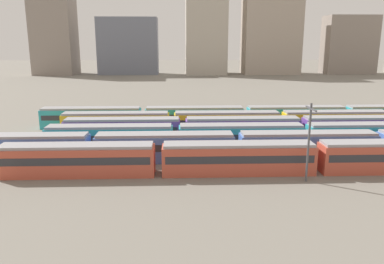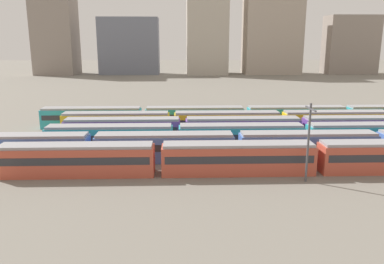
# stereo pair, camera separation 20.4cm
# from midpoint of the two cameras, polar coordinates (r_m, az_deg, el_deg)

# --- Properties ---
(ground_plane) EXTENTS (600.00, 600.00, 0.00)m
(ground_plane) POSITION_cam_midpoint_polar(r_m,az_deg,el_deg) (58.59, -11.19, -2.03)
(ground_plane) COLOR slate
(train_track_0) EXTENTS (74.70, 3.06, 3.75)m
(train_track_0) POSITION_cam_midpoint_polar(r_m,az_deg,el_deg) (47.71, 18.34, -3.60)
(train_track_0) COLOR #BC4C38
(train_track_0) RESTS_ON ground_plane
(train_track_1) EXTENTS (93.60, 3.06, 3.75)m
(train_track_1) POSITION_cam_midpoint_polar(r_m,az_deg,el_deg) (52.61, 17.05, -1.96)
(train_track_1) COLOR #4C70BC
(train_track_1) RESTS_ON ground_plane
(train_track_2) EXTENTS (55.80, 3.06, 3.75)m
(train_track_2) POSITION_cam_midpoint_polar(r_m,az_deg,el_deg) (55.54, 7.44, -0.70)
(train_track_2) COLOR teal
(train_track_2) RESTS_ON ground_plane
(train_track_5) EXTENTS (74.70, 3.06, 3.75)m
(train_track_5) POSITION_cam_midpoint_polar(r_m,az_deg,el_deg) (71.13, 8.13, 2.35)
(train_track_5) COLOR teal
(train_track_5) RESTS_ON ground_plane
(catenary_pole_0) EXTENTS (0.24, 3.20, 8.88)m
(catenary_pole_0) POSITION_cam_midpoint_polar(r_m,az_deg,el_deg) (43.47, 17.24, -0.94)
(catenary_pole_0) COLOR #4C4C51
(catenary_pole_0) RESTS_ON ground_plane
(distant_building_0) EXTENTS (19.05, 17.37, 43.74)m
(distant_building_0) POSITION_cam_midpoint_polar(r_m,az_deg,el_deg) (201.52, -19.86, 14.38)
(distant_building_0) COLOR gray
(distant_building_0) RESTS_ON ground_plane
(distant_building_1) EXTENTS (28.99, 12.70, 27.28)m
(distant_building_1) POSITION_cam_midpoint_polar(r_m,az_deg,el_deg) (193.82, -9.37, 12.61)
(distant_building_1) COLOR slate
(distant_building_1) RESTS_ON ground_plane
(distant_building_2) EXTENTS (19.70, 19.70, 52.80)m
(distant_building_2) POSITION_cam_midpoint_polar(r_m,az_deg,el_deg) (193.08, 2.29, 16.56)
(distant_building_2) COLOR #B2A899
(distant_building_2) RESTS_ON ground_plane
(distant_building_3) EXTENTS (27.35, 17.20, 36.92)m
(distant_building_3) POSITION_cam_midpoint_polar(r_m,az_deg,el_deg) (197.73, 11.94, 13.91)
(distant_building_3) COLOR #A89989
(distant_building_3) RESTS_ON ground_plane
(distant_building_4) EXTENTS (24.72, 13.23, 28.45)m
(distant_building_4) POSITION_cam_midpoint_polar(r_m,az_deg,el_deg) (210.59, 22.71, 11.98)
(distant_building_4) COLOR gray
(distant_building_4) RESTS_ON ground_plane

